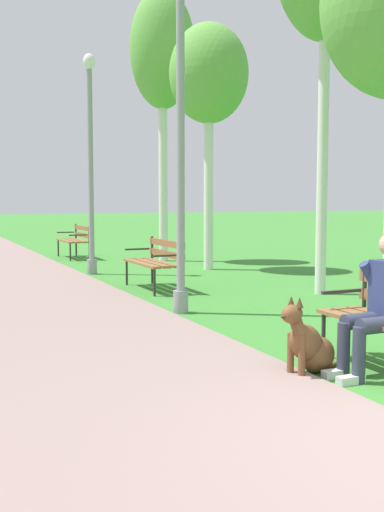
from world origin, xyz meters
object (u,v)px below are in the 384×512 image
object	(u,v)px
birch_tree_fourth	(209,76)
birch_tree_fifth	(163,53)
dog_brown	(309,345)
lamp_post_mid	(90,162)
lamp_post_near	(180,129)
park_bench_far	(75,238)
person_seated_on_near_bench	(382,297)
park_bench_mid	(156,259)

from	to	relation	value
birch_tree_fourth	birch_tree_fifth	world-z (taller)	birch_tree_fifth
dog_brown	birch_tree_fourth	world-z (taller)	birch_tree_fourth
birch_tree_fourth	dog_brown	bearing A→B (deg)	-109.50
lamp_post_mid	lamp_post_near	bearing A→B (deg)	-90.44
birch_tree_fourth	birch_tree_fifth	size ratio (longest dim) A/B	0.80
park_bench_far	person_seated_on_near_bench	distance (m)	11.50
person_seated_on_near_bench	park_bench_far	bearing A→B (deg)	89.37
lamp_post_near	park_bench_mid	bearing A→B (deg)	77.48
dog_brown	lamp_post_near	xyz separation A→B (m)	(0.13, 3.12, 2.17)
birch_tree_fifth	birch_tree_fourth	bearing A→B (deg)	-84.23
dog_brown	birch_tree_fourth	xyz separation A→B (m)	(2.67, 7.54, 3.82)
dog_brown	lamp_post_near	bearing A→B (deg)	87.67
person_seated_on_near_bench	birch_tree_fifth	size ratio (longest dim) A/B	0.19
park_bench_mid	lamp_post_mid	world-z (taller)	lamp_post_mid
park_bench_far	dog_brown	bearing A→B (deg)	-93.39
park_bench_far	lamp_post_mid	distance (m)	3.91
park_bench_mid	lamp_post_mid	bearing A→B (deg)	100.02
park_bench_mid	person_seated_on_near_bench	bearing A→B (deg)	-90.66
birch_tree_fourth	park_bench_far	bearing A→B (deg)	118.58
dog_brown	person_seated_on_near_bench	bearing A→B (deg)	-27.24
dog_brown	birch_tree_fifth	size ratio (longest dim) A/B	0.13
park_bench_mid	birch_tree_fifth	bearing A→B (deg)	67.01
dog_brown	park_bench_far	bearing A→B (deg)	86.61
lamp_post_near	lamp_post_mid	distance (m)	4.64
lamp_post_mid	birch_tree_fifth	world-z (taller)	birch_tree_fifth
park_bench_far	birch_tree_fourth	xyz separation A→B (m)	(2.01, -3.68, 3.57)
person_seated_on_near_bench	dog_brown	xyz separation A→B (m)	(-0.54, 0.28, -0.42)
dog_brown	birch_tree_fourth	bearing A→B (deg)	70.50
park_bench_far	birch_tree_fourth	size ratio (longest dim) A/B	0.29
dog_brown	birch_tree_fifth	world-z (taller)	birch_tree_fifth
dog_brown	lamp_post_near	size ratio (longest dim) A/B	0.17
park_bench_mid	lamp_post_near	size ratio (longest dim) A/B	0.32
park_bench_mid	birch_tree_fourth	xyz separation A→B (m)	(2.07, 2.28, 3.57)
lamp_post_mid	birch_tree_fourth	bearing A→B (deg)	-4.83
park_bench_mid	park_bench_far	xyz separation A→B (m)	(0.06, 5.96, 0.00)
lamp_post_mid	birch_tree_fifth	bearing A→B (deg)	39.36
person_seated_on_near_bench	lamp_post_near	distance (m)	3.84
lamp_post_near	birch_tree_fifth	size ratio (longest dim) A/B	0.73
lamp_post_near	lamp_post_mid	xyz separation A→B (m)	(0.04, 4.63, -0.17)
park_bench_far	person_seated_on_near_bench	bearing A→B (deg)	-90.63
birch_tree_fourth	person_seated_on_near_bench	bearing A→B (deg)	-105.25
park_bench_far	dog_brown	world-z (taller)	park_bench_far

